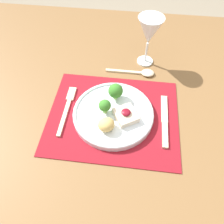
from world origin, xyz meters
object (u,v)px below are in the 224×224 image
spoon (141,72)px  wine_glass_near (149,32)px  dinner_plate (112,113)px  knife (165,123)px  fork (67,106)px

spoon → wine_glass_near: (0.01, 0.07, 0.12)m
dinner_plate → wine_glass_near: (0.09, 0.27, 0.11)m
spoon → knife: bearing=-70.5°
spoon → fork: bearing=-141.8°
fork → knife: 0.31m
fork → wine_glass_near: size_ratio=1.07×
fork → spoon: spoon is taller
dinner_plate → knife: 0.16m
dinner_plate → wine_glass_near: size_ratio=1.38×
fork → wine_glass_near: 0.37m
wine_glass_near → spoon: bearing=-99.6°
wine_glass_near → dinner_plate: bearing=-109.0°
knife → spoon: size_ratio=1.09×
dinner_plate → spoon: 0.22m
dinner_plate → spoon: bearing=68.1°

